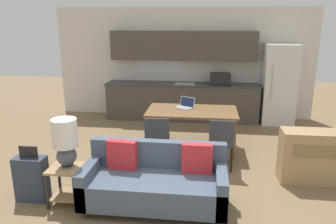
# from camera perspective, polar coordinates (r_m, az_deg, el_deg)

# --- Properties ---
(ground_plane) EXTENTS (20.00, 20.00, 0.00)m
(ground_plane) POSITION_cam_1_polar(r_m,az_deg,el_deg) (4.34, -2.38, -17.65)
(ground_plane) COLOR #7F6647
(wall_back) EXTENTS (6.40, 0.07, 2.70)m
(wall_back) POSITION_cam_1_polar(r_m,az_deg,el_deg) (8.29, 2.63, 8.50)
(wall_back) COLOR silver
(wall_back) RESTS_ON ground_plane
(kitchen_counter) EXTENTS (3.73, 0.65, 2.15)m
(kitchen_counter) POSITION_cam_1_polar(r_m,az_deg,el_deg) (8.08, 2.59, 4.63)
(kitchen_counter) COLOR #4C443D
(kitchen_counter) RESTS_ON ground_plane
(refrigerator) EXTENTS (0.74, 0.70, 1.87)m
(refrigerator) POSITION_cam_1_polar(r_m,az_deg,el_deg) (8.13, 18.72, 4.55)
(refrigerator) COLOR white
(refrigerator) RESTS_ON ground_plane
(dining_table) EXTENTS (1.67, 0.95, 0.77)m
(dining_table) POSITION_cam_1_polar(r_m,az_deg,el_deg) (6.15, 4.18, -0.23)
(dining_table) COLOR brown
(dining_table) RESTS_ON ground_plane
(couch) EXTENTS (1.85, 0.80, 0.84)m
(couch) POSITION_cam_1_polar(r_m,az_deg,el_deg) (4.41, -2.20, -11.99)
(couch) COLOR #3D2D1E
(couch) RESTS_ON ground_plane
(side_table) EXTENTS (0.42, 0.42, 0.52)m
(side_table) POSITION_cam_1_polar(r_m,az_deg,el_deg) (4.65, -17.33, -11.11)
(side_table) COLOR tan
(side_table) RESTS_ON ground_plane
(table_lamp) EXTENTS (0.33, 0.33, 0.65)m
(table_lamp) POSITION_cam_1_polar(r_m,az_deg,el_deg) (4.45, -17.46, -4.75)
(table_lamp) COLOR #4C515B
(table_lamp) RESTS_ON side_table
(credenza) EXTENTS (1.29, 0.41, 0.81)m
(credenza) POSITION_cam_1_polar(r_m,az_deg,el_deg) (5.49, 25.56, -7.11)
(credenza) COLOR tan
(credenza) RESTS_ON ground_plane
(dining_chair_near_left) EXTENTS (0.47, 0.47, 0.88)m
(dining_chair_near_left) POSITION_cam_1_polar(r_m,az_deg,el_deg) (5.45, -1.88, -4.59)
(dining_chair_near_left) COLOR #38383D
(dining_chair_near_left) RESTS_ON ground_plane
(dining_chair_near_right) EXTENTS (0.45, 0.45, 0.88)m
(dining_chair_near_right) POSITION_cam_1_polar(r_m,az_deg,el_deg) (5.41, 9.33, -4.96)
(dining_chair_near_right) COLOR #38383D
(dining_chair_near_right) RESTS_ON ground_plane
(laptop) EXTENTS (0.40, 0.38, 0.20)m
(laptop) POSITION_cam_1_polar(r_m,az_deg,el_deg) (6.29, 3.06, 1.19)
(laptop) COLOR #B7BABC
(laptop) RESTS_ON dining_table
(suitcase) EXTENTS (0.42, 0.22, 0.78)m
(suitcase) POSITION_cam_1_polar(r_m,az_deg,el_deg) (4.90, -22.67, -10.59)
(suitcase) COLOR #2D384C
(suitcase) RESTS_ON ground_plane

